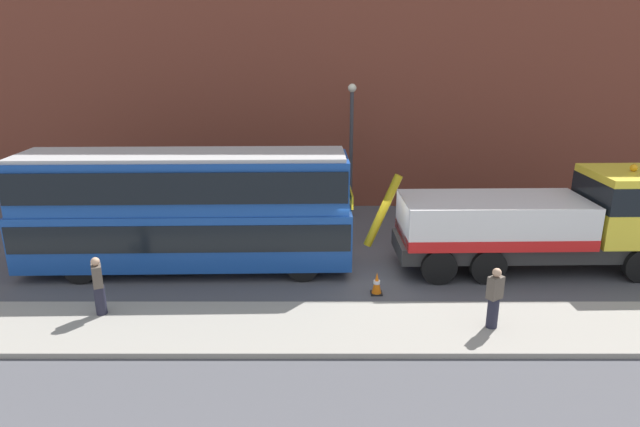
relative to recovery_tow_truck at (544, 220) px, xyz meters
The scene contains 9 objects.
ground_plane 6.04m from the recovery_tow_truck, behind, with size 120.00×120.00×0.00m, color #4C4C51.
near_kerb 7.34m from the recovery_tow_truck, 143.91° to the right, with size 60.00×2.80×0.15m, color gray.
building_facade 11.78m from the recovery_tow_truck, 125.47° to the left, with size 60.00×1.50×16.00m.
recovery_tow_truck is the anchor object (origin of this frame).
double_decker_bus 12.07m from the recovery_tow_truck, behind, with size 11.09×2.80×4.06m.
pedestrian_onlooker 14.22m from the recovery_tow_truck, 165.52° to the right, with size 0.40×0.47×1.71m.
pedestrian_bystander 5.27m from the recovery_tow_truck, 124.57° to the right, with size 0.48×0.44×1.71m.
traffic_cone_near_bus 6.31m from the recovery_tow_truck, 161.21° to the right, with size 0.36×0.36×0.72m.
street_lamp 8.76m from the recovery_tow_truck, 136.50° to the left, with size 0.36×0.36×5.83m.
Camera 1 is at (-1.80, -17.22, 7.46)m, focal length 30.28 mm.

